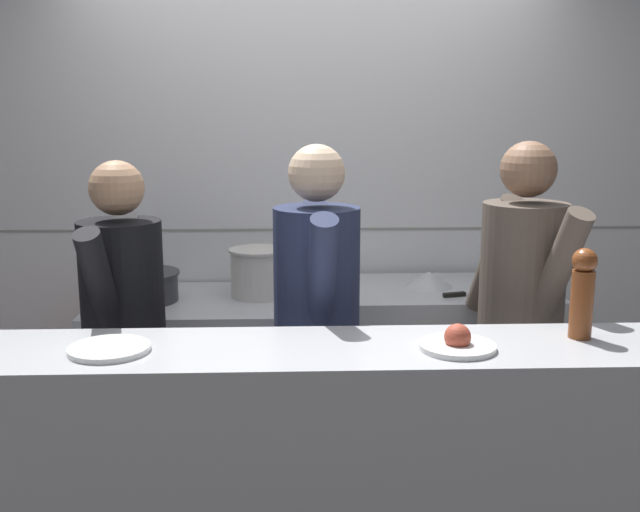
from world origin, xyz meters
name	(u,v)px	position (x,y,z in m)	size (l,w,h in m)	color
wall_back_tiled	(312,200)	(0.00, 1.32, 1.30)	(8.00, 0.06, 2.60)	white
oven_range	(206,383)	(-0.54, 0.92, 0.44)	(1.07, 0.71, 0.87)	maroon
prep_counter	(431,376)	(0.59, 0.92, 0.46)	(1.15, 0.65, 0.92)	#B7BABF
pass_counter	(341,496)	(0.05, -0.35, 0.52)	(2.94, 0.45, 1.04)	#B7BABF
stock_pot	(142,285)	(-0.83, 0.90, 0.95)	(0.36, 0.36, 0.14)	#2D2D33
sauce_pot	(259,271)	(-0.27, 0.97, 0.99)	(0.29, 0.29, 0.24)	beige
mixing_bowl_steel	(429,279)	(0.57, 0.94, 0.95)	(0.24, 0.24, 0.08)	#B7BABF
chefs_knife	(475,294)	(0.76, 0.76, 0.92)	(0.40, 0.13, 0.02)	#B7BABF
plated_dish_main	(109,349)	(-0.68, -0.37, 1.05)	(0.26, 0.26, 0.02)	white
plated_dish_appetiser	(457,343)	(0.41, -0.39, 1.06)	(0.24, 0.24, 0.09)	white
pepper_mill	(583,291)	(0.84, -0.29, 1.20)	(0.08, 0.08, 0.30)	brown
chef_head_cook	(125,339)	(-0.77, 0.24, 0.89)	(0.37, 0.70, 1.59)	black
chef_sous	(317,331)	(-0.01, 0.20, 0.92)	(0.35, 0.72, 1.66)	black
chef_line	(520,324)	(0.81, 0.25, 0.93)	(0.43, 0.71, 1.66)	black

